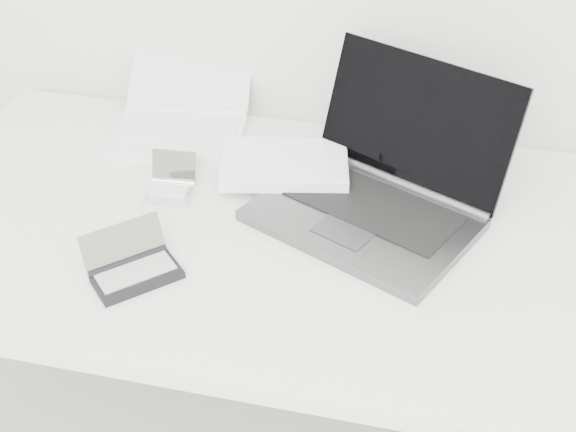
% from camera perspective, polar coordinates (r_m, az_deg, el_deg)
% --- Properties ---
extents(desk, '(1.60, 0.80, 0.73)m').
position_cam_1_polar(desk, '(1.54, 1.43, -2.47)').
color(desk, white).
rests_on(desk, ground).
extents(laptop_large, '(0.60, 0.50, 0.26)m').
position_cam_1_polar(laptop_large, '(1.57, 4.75, 2.30)').
color(laptop_large, '#595C5E').
rests_on(laptop_large, desk).
extents(netbook_open_white, '(0.33, 0.38, 0.13)m').
position_cam_1_polar(netbook_open_white, '(1.83, -7.52, 6.90)').
color(netbook_open_white, white).
rests_on(netbook_open_white, desk).
extents(pda_silver, '(0.10, 0.10, 0.07)m').
position_cam_1_polar(pda_silver, '(1.62, -8.33, 2.14)').
color(pda_silver, silver).
rests_on(pda_silver, desk).
extents(palmtop_charcoal, '(0.18, 0.18, 0.08)m').
position_cam_1_polar(palmtop_charcoal, '(1.43, -10.96, -3.63)').
color(palmtop_charcoal, black).
rests_on(palmtop_charcoal, desk).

